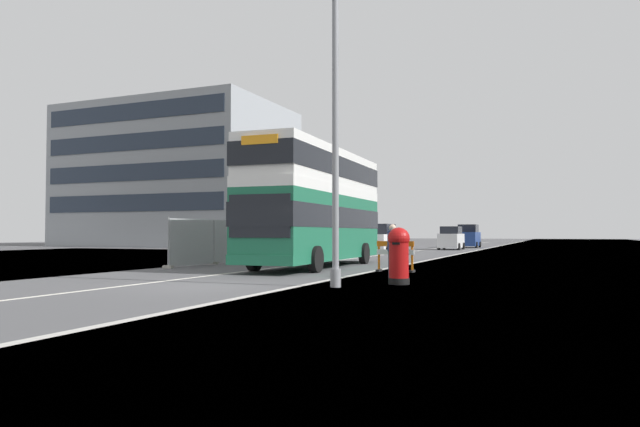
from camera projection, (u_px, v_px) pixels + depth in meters
The scene contains 13 objects.
ground at pixel (220, 288), 15.98m from camera, with size 140.00×280.00×0.10m.
double_decker_bus at pixel (317, 205), 25.32m from camera, with size 3.19×11.46×5.07m.
lamppost_foreground at pixel (335, 141), 15.90m from camera, with size 0.29×0.70×8.48m.
red_pillar_postbox at pixel (399, 253), 16.72m from camera, with size 0.64×0.64×1.64m.
roadworks_barrier at pixel (395, 253), 22.01m from camera, with size 1.44×0.45×1.17m.
construction_site_fence at pixel (292, 240), 35.15m from camera, with size 0.44×24.00×2.14m.
car_oncoming_near at pixel (381, 239), 43.88m from camera, with size 1.95×4.50×2.16m.
car_receding_mid at pixel (451, 239), 51.27m from camera, with size 1.91×3.91×2.05m.
car_receding_far at pixel (468, 237), 58.38m from camera, with size 2.09×4.01×2.32m.
bare_tree_far_verge_near at pixel (348, 223), 61.77m from camera, with size 2.58×3.04×4.69m.
bare_tree_far_verge_mid at pixel (351, 223), 62.13m from camera, with size 2.95×2.59×5.10m.
pedestrian_at_kerb at pixel (393, 251), 18.85m from camera, with size 0.34×0.34×1.76m.
backdrop_office_block at pixel (179, 178), 66.74m from camera, with size 23.68×16.07×15.67m.
Camera 1 is at (9.36, -13.57, 1.48)m, focal length 32.59 mm.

